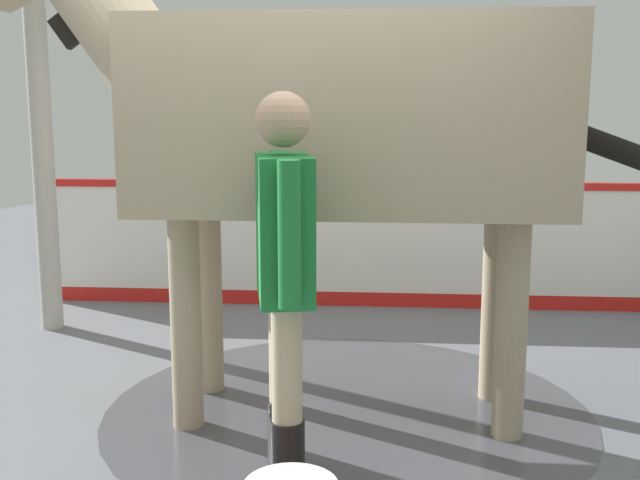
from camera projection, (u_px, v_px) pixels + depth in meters
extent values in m
cube|color=slate|center=(316.00, 423.00, 4.14)|extent=(16.00, 16.00, 0.02)
cylinder|color=#4C4C54|center=(347.00, 410.00, 4.28)|extent=(2.67, 2.67, 0.00)
cube|color=white|center=(360.00, 248.00, 6.46)|extent=(1.65, 5.24, 0.99)
cube|color=red|center=(361.00, 185.00, 6.37)|extent=(1.67, 5.24, 0.06)
cube|color=red|center=(360.00, 298.00, 6.54)|extent=(1.65, 5.24, 0.12)
cylinder|color=#B7B2A8|center=(42.00, 149.00, 5.67)|extent=(0.16, 0.16, 2.70)
cube|color=tan|center=(349.00, 116.00, 4.01)|extent=(1.56, 2.36, 0.96)
cylinder|color=tan|center=(186.00, 322.00, 3.99)|extent=(0.16, 0.16, 1.13)
cylinder|color=tan|center=(209.00, 297.00, 4.51)|extent=(0.16, 0.16, 1.13)
cylinder|color=tan|center=(511.00, 329.00, 3.86)|extent=(0.16, 0.16, 1.13)
cylinder|color=tan|center=(496.00, 303.00, 4.38)|extent=(0.16, 0.16, 1.13)
cylinder|color=tan|center=(116.00, 21.00, 4.02)|extent=(0.66, 0.92, 0.93)
cylinder|color=black|center=(583.00, 137.00, 3.93)|extent=(0.32, 0.70, 0.35)
cylinder|color=black|center=(284.00, 436.00, 3.54)|extent=(0.15, 0.15, 0.34)
cylinder|color=#C6B793|center=(283.00, 346.00, 3.47)|extent=(0.13, 0.13, 0.51)
cylinder|color=black|center=(288.00, 458.00, 3.32)|extent=(0.15, 0.15, 0.34)
cylinder|color=#C6B793|center=(287.00, 363.00, 3.25)|extent=(0.13, 0.13, 0.51)
cube|color=#1E7F38|center=(284.00, 227.00, 3.27)|extent=(0.54, 0.43, 0.61)
cylinder|color=#1E7F38|center=(280.00, 214.00, 3.56)|extent=(0.09, 0.09, 0.58)
cylinder|color=#1E7F38|center=(289.00, 235.00, 2.97)|extent=(0.09, 0.09, 0.58)
sphere|color=tan|center=(283.00, 119.00, 3.19)|extent=(0.23, 0.23, 0.23)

